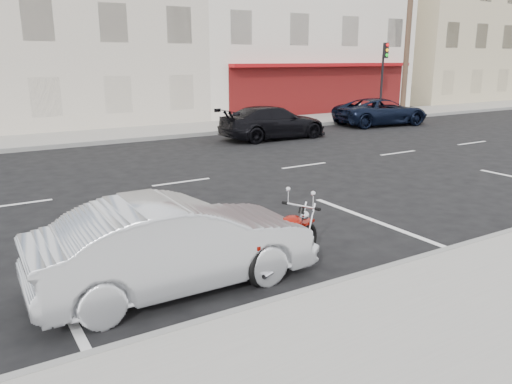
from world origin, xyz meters
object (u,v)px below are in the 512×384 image
at_px(utility_pole, 408,29).
at_px(sedan_silver, 176,244).
at_px(suv_far, 381,112).
at_px(motorcycle, 307,232).
at_px(car_far, 273,122).
at_px(traffic_light, 383,69).
at_px(fire_hydrant, 359,108).

xyz_separation_m(utility_pole, sedan_silver, (-20.01, -14.33, -4.09)).
distance_m(sedan_silver, suv_far, 19.19).
distance_m(motorcycle, suv_far, 17.50).
bearing_deg(motorcycle, utility_pole, 15.67).
xyz_separation_m(utility_pole, car_far, (-11.42, -3.72, -4.08)).
bearing_deg(traffic_light, sedan_silver, -142.02).
bearing_deg(car_far, utility_pole, -71.54).
relative_size(suv_far, car_far, 1.03).
relative_size(traffic_light, motorcycle, 2.16).
relative_size(fire_hydrant, suv_far, 0.15).
relative_size(utility_pole, fire_hydrant, 12.50).
distance_m(utility_pole, sedan_silver, 24.95).
relative_size(motorcycle, sedan_silver, 0.45).
xyz_separation_m(fire_hydrant, car_far, (-7.92, -3.62, 0.12)).
height_order(fire_hydrant, car_far, car_far).
distance_m(utility_pole, traffic_light, 2.97).
distance_m(utility_pole, motorcycle, 23.28).
distance_m(traffic_light, motorcycle, 21.29).
bearing_deg(sedan_silver, suv_far, -52.74).
bearing_deg(sedan_silver, fire_hydrant, -48.62).
height_order(utility_pole, traffic_light, utility_pole).
height_order(suv_far, car_far, car_far).
relative_size(traffic_light, car_far, 0.84).
xyz_separation_m(traffic_light, fire_hydrant, (-1.50, 0.17, -2.03)).
height_order(motorcycle, suv_far, suv_far).
bearing_deg(utility_pole, sedan_silver, -144.40).
distance_m(fire_hydrant, suv_far, 2.99).
height_order(traffic_light, fire_hydrant, traffic_light).
bearing_deg(traffic_light, car_far, -159.89).
bearing_deg(suv_far, sedan_silver, 134.07).
xyz_separation_m(traffic_light, sedan_silver, (-18.01, -14.06, -1.91)).
bearing_deg(utility_pole, traffic_light, -172.39).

